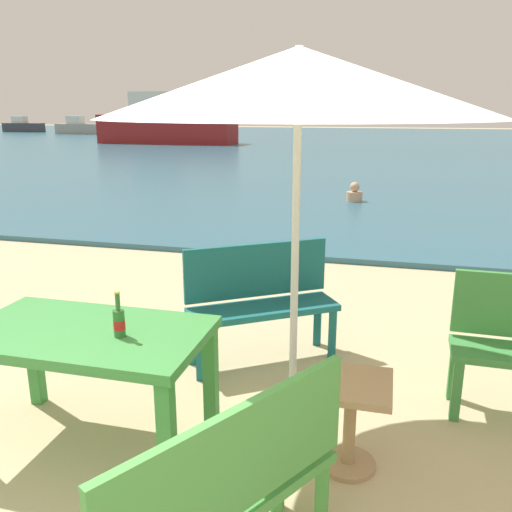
# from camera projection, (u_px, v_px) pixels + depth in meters

# --- Properties ---
(sea_water) EXTENTS (120.00, 50.00, 0.08)m
(sea_water) POSITION_uv_depth(u_px,v_px,m) (380.00, 144.00, 30.46)
(sea_water) COLOR #2D6075
(sea_water) RESTS_ON ground_plane
(picnic_table_green) EXTENTS (1.40, 0.80, 0.76)m
(picnic_table_green) POSITION_uv_depth(u_px,v_px,m) (87.00, 347.00, 3.10)
(picnic_table_green) COLOR #3D8C42
(picnic_table_green) RESTS_ON ground_plane
(beer_bottle_amber) EXTENTS (0.07, 0.07, 0.26)m
(beer_bottle_amber) POSITION_uv_depth(u_px,v_px,m) (119.00, 321.00, 2.96)
(beer_bottle_amber) COLOR #2D662D
(beer_bottle_amber) RESTS_ON picnic_table_green
(patio_umbrella) EXTENTS (2.10, 2.10, 2.30)m
(patio_umbrella) POSITION_uv_depth(u_px,v_px,m) (299.00, 83.00, 2.75)
(patio_umbrella) COLOR silver
(patio_umbrella) RESTS_ON ground_plane
(side_table_wood) EXTENTS (0.44, 0.44, 0.54)m
(side_table_wood) POSITION_uv_depth(u_px,v_px,m) (350.00, 412.00, 2.98)
(side_table_wood) COLOR tan
(side_table_wood) RESTS_ON ground_plane
(bench_teal_center) EXTENTS (1.20, 0.96, 0.95)m
(bench_teal_center) POSITION_uv_depth(u_px,v_px,m) (260.00, 296.00, 4.28)
(bench_teal_center) COLOR #196066
(bench_teal_center) RESTS_ON ground_plane
(bench_green_left) EXTENTS (0.92, 1.21, 0.95)m
(bench_green_left) POSITION_uv_depth(u_px,v_px,m) (222.00, 492.00, 2.09)
(bench_green_left) COLOR #4C9E47
(bench_green_left) RESTS_ON ground_plane
(swimmer_person) EXTENTS (0.34, 0.34, 0.41)m
(swimmer_person) POSITION_uv_depth(u_px,v_px,m) (354.00, 194.00, 11.35)
(swimmer_person) COLOR tan
(swimmer_person) RESTS_ON sea_water
(boat_cargo_ship) EXTENTS (7.75, 2.11, 2.82)m
(boat_cargo_ship) POSITION_uv_depth(u_px,v_px,m) (165.00, 125.00, 30.08)
(boat_cargo_ship) COLOR maroon
(boat_cargo_ship) RESTS_ON sea_water
(boat_ferry) EXTENTS (3.54, 0.97, 1.29)m
(boat_ferry) POSITION_uv_depth(u_px,v_px,m) (23.00, 126.00, 45.20)
(boat_ferry) COLOR #38383F
(boat_ferry) RESTS_ON sea_water
(boat_fishing_trawler) EXTENTS (3.75, 1.02, 1.36)m
(boat_fishing_trawler) POSITION_uv_depth(u_px,v_px,m) (79.00, 128.00, 41.39)
(boat_fishing_trawler) COLOR gray
(boat_fishing_trawler) RESTS_ON sea_water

